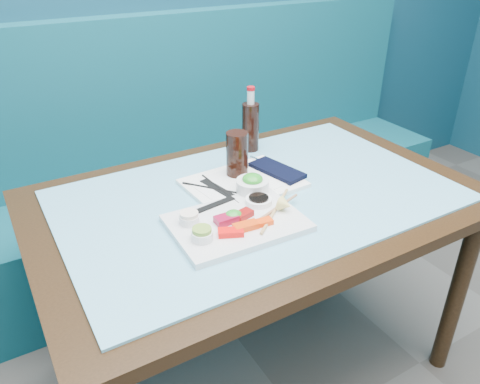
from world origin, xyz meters
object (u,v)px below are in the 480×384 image
booth_bench (166,190)px  cola_glass (237,154)px  dining_table (258,218)px  serving_tray (243,183)px  blue_napkin (201,227)px  sashimi_plate (237,223)px  cola_bottle_body (250,127)px  seaweed_bowl (252,186)px

booth_bench → cola_glass: bearing=-90.1°
dining_table → cola_glass: cola_glass is taller
booth_bench → serving_tray: size_ratio=8.39×
booth_bench → blue_napkin: booth_bench is taller
dining_table → cola_glass: size_ratio=9.34×
sashimi_plate → dining_table: bearing=41.4°
sashimi_plate → cola_glass: (0.15, 0.26, 0.08)m
booth_bench → cola_bottle_body: booth_bench is taller
sashimi_plate → blue_napkin: bearing=157.5°
sashimi_plate → seaweed_bowl: size_ratio=3.55×
booth_bench → sashimi_plate: 1.05m
cola_glass → blue_napkin: bearing=-138.3°
cola_bottle_body → sashimi_plate: bearing=-125.6°
dining_table → sashimi_plate: bearing=-140.6°
sashimi_plate → cola_bottle_body: (0.31, 0.44, 0.08)m
cola_glass → cola_bottle_body: cola_bottle_body is taller
serving_tray → cola_bottle_body: cola_bottle_body is taller
booth_bench → cola_glass: booth_bench is taller
serving_tray → seaweed_bowl: 0.08m
sashimi_plate → cola_glass: cola_glass is taller
cola_bottle_body → booth_bench: bearing=107.0°
serving_tray → cola_bottle_body: 0.30m
sashimi_plate → serving_tray: sashimi_plate is taller
serving_tray → cola_bottle_body: (0.17, 0.24, 0.08)m
dining_table → cola_bottle_body: (0.16, 0.31, 0.18)m
serving_tray → cola_glass: (0.01, 0.05, 0.08)m
cola_glass → cola_bottle_body: bearing=48.0°
cola_glass → blue_napkin: (-0.24, -0.22, -0.09)m
seaweed_bowl → blue_napkin: seaweed_bowl is taller
serving_tray → cola_bottle_body: size_ratio=1.98×
seaweed_bowl → cola_glass: cola_glass is taller
booth_bench → dining_table: (0.00, -0.84, 0.29)m
dining_table → seaweed_bowl: seaweed_bowl is taller
serving_tray → blue_napkin: (-0.23, -0.16, -0.00)m
sashimi_plate → serving_tray: 0.25m
serving_tray → cola_glass: bearing=76.6°
seaweed_bowl → serving_tray: bearing=82.4°
sashimi_plate → cola_bottle_body: 0.54m
serving_tray → cola_glass: cola_glass is taller
booth_bench → cola_bottle_body: bearing=-73.0°
blue_napkin → sashimi_plate: bearing=-24.5°
dining_table → blue_napkin: (-0.24, -0.08, 0.09)m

